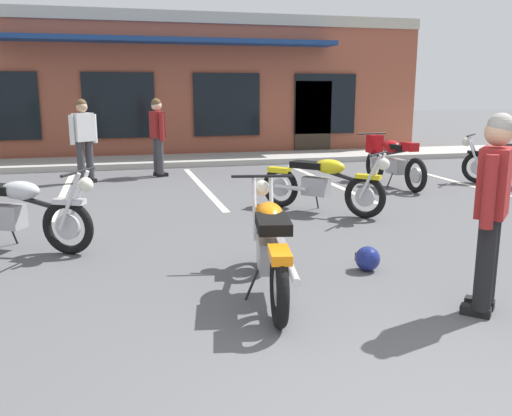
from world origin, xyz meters
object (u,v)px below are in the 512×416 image
object	(u,v)px
person_by_back_row	(84,136)
helmet_on_pavement	(368,259)
motorcycle_blue_standard	(322,183)
person_in_shorts_foreground	(158,133)
motorcycle_red_sportbike	(391,159)
motorcycle_black_cruiser	(13,212)
person_near_building	(492,203)
motorcycle_foreground_classic	(270,245)

from	to	relation	value
person_by_back_row	helmet_on_pavement	world-z (taller)	person_by_back_row
motorcycle_blue_standard	person_in_shorts_foreground	size ratio (longest dim) A/B	1.02
person_by_back_row	motorcycle_red_sportbike	bearing A→B (deg)	-17.45
motorcycle_black_cruiser	person_by_back_row	world-z (taller)	person_by_back_row
motorcycle_red_sportbike	person_by_back_row	world-z (taller)	person_by_back_row
motorcycle_red_sportbike	motorcycle_black_cruiser	size ratio (longest dim) A/B	1.10
motorcycle_blue_standard	person_by_back_row	xyz separation A→B (m)	(-3.63, 3.81, 0.49)
person_by_back_row	person_near_building	size ratio (longest dim) A/B	1.00
person_near_building	motorcycle_foreground_classic	bearing A→B (deg)	150.84
motorcycle_red_sportbike	person_by_back_row	distance (m)	6.14
motorcycle_red_sportbike	person_in_shorts_foreground	world-z (taller)	person_in_shorts_foreground
person_by_back_row	person_near_building	distance (m)	8.55
motorcycle_black_cruiser	person_near_building	world-z (taller)	person_near_building
motorcycle_blue_standard	person_near_building	distance (m)	4.01
motorcycle_blue_standard	person_in_shorts_foreground	xyz separation A→B (m)	(-2.13, 4.28, 0.49)
motorcycle_foreground_classic	person_near_building	world-z (taller)	person_near_building
person_in_shorts_foreground	person_near_building	distance (m)	8.51
motorcycle_foreground_classic	motorcycle_red_sportbike	distance (m)	6.39
motorcycle_blue_standard	helmet_on_pavement	bearing A→B (deg)	-101.36
motorcycle_red_sportbike	motorcycle_blue_standard	world-z (taller)	same
motorcycle_foreground_classic	helmet_on_pavement	xyz separation A→B (m)	(1.16, 0.35, -0.33)
person_by_back_row	person_in_shorts_foreground	bearing A→B (deg)	17.56
motorcycle_blue_standard	helmet_on_pavement	distance (m)	2.80
motorcycle_red_sportbike	person_by_back_row	bearing A→B (deg)	162.55
motorcycle_red_sportbike	helmet_on_pavement	world-z (taller)	motorcycle_red_sportbike
motorcycle_foreground_classic	helmet_on_pavement	bearing A→B (deg)	16.89
person_in_shorts_foreground	person_by_back_row	size ratio (longest dim) A/B	1.00
motorcycle_red_sportbike	motorcycle_black_cruiser	world-z (taller)	same
motorcycle_foreground_classic	motorcycle_black_cruiser	size ratio (longest dim) A/B	1.09
motorcycle_blue_standard	person_by_back_row	size ratio (longest dim) A/B	1.02
person_in_shorts_foreground	helmet_on_pavement	xyz separation A→B (m)	(1.58, -7.01, -0.82)
person_in_shorts_foreground	person_near_building	xyz separation A→B (m)	(2.04, -8.26, 0.00)
motorcycle_red_sportbike	helmet_on_pavement	xyz separation A→B (m)	(-2.76, -4.70, -0.40)
motorcycle_red_sportbike	helmet_on_pavement	size ratio (longest dim) A/B	8.11
motorcycle_red_sportbike	motorcycle_blue_standard	xyz separation A→B (m)	(-2.22, -1.97, -0.07)
motorcycle_black_cruiser	person_near_building	distance (m)	5.12
motorcycle_foreground_classic	motorcycle_red_sportbike	size ratio (longest dim) A/B	0.99
motorcycle_red_sportbike	person_in_shorts_foreground	xyz separation A→B (m)	(-4.34, 2.31, 0.42)
motorcycle_red_sportbike	person_by_back_row	size ratio (longest dim) A/B	1.26
motorcycle_blue_standard	helmet_on_pavement	size ratio (longest dim) A/B	6.54
person_in_shorts_foreground	helmet_on_pavement	world-z (taller)	person_in_shorts_foreground
motorcycle_black_cruiser	helmet_on_pavement	world-z (taller)	motorcycle_black_cruiser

